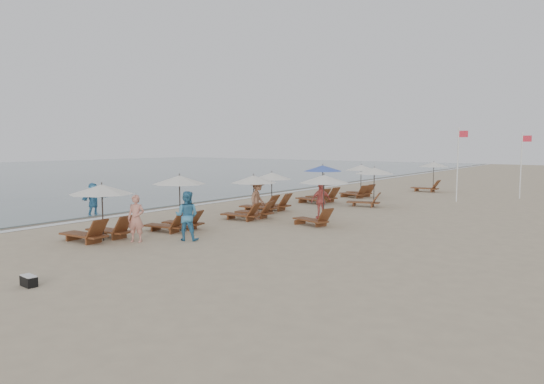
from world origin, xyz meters
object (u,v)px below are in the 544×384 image
Objects in this scene: lounger_station_1 at (176,202)px; inland_station_0 at (319,192)px; lounger_station_3 at (267,194)px; beachgoer_mid_a at (187,216)px; lounger_station_5 at (358,181)px; inland_station_2 at (430,173)px; beachgoer_mid_b at (258,199)px; beachgoer_far_a at (321,201)px; beachgoer_near at (136,218)px; waterline_walker at (93,199)px; lounger_station_0 at (99,212)px; duffel_bag at (29,281)px; lounger_station_2 at (250,197)px; flag_pole_near at (458,161)px; lounger_station_4 at (319,184)px; inland_station_1 at (370,182)px.

lounger_station_1 is 0.96× the size of inland_station_0.
lounger_station_3 is 8.55m from beachgoer_mid_a.
inland_station_2 reaches higher than lounger_station_5.
beachgoer_far_a is (2.34, 1.95, -0.09)m from beachgoer_mid_b.
beachgoer_near is at bearing -83.52° from lounger_station_3.
waterline_walker is at bearing -113.48° from lounger_station_5.
lounger_station_0 reaches higher than duffel_bag.
lounger_station_2 reaches higher than beachgoer_far_a.
inland_station_2 is 1.46× the size of beachgoer_mid_a.
lounger_station_0 is 6.90m from waterline_walker.
beachgoer_mid_a is at bearing -103.79° from flag_pole_near.
flag_pole_near reaches higher than lounger_station_4.
lounger_station_1 is (0.81, 3.15, 0.13)m from lounger_station_0.
inland_station_0 is (3.88, -11.65, 0.38)m from lounger_station_5.
lounger_station_0 is 1.03× the size of inland_station_0.
flag_pole_near reaches higher than lounger_station_3.
waterline_walker is at bearing 147.18° from lounger_station_0.
inland_station_2 is 1.55× the size of beachgoer_near.
beachgoer_mid_b reaches higher than waterline_walker.
lounger_station_5 reaches higher than waterline_walker.
flag_pole_near is at bearing 65.38° from lounger_station_2.
lounger_station_0 is at bearing 128.79° from duffel_bag.
inland_station_0 reaches higher than lounger_station_0.
beachgoer_mid_a is at bearing -80.84° from lounger_station_4.
beachgoer_mid_b is at bearing -106.29° from inland_station_1.
beachgoer_mid_b is 1.11× the size of beachgoer_far_a.
lounger_station_4 is 5.21× the size of duffel_bag.
duffel_bag is (3.02, -7.92, -1.06)m from lounger_station_1.
duffel_bag is (2.41, -5.34, -0.73)m from beachgoer_near.
beachgoer_far_a is (3.62, -0.57, -0.10)m from lounger_station_3.
lounger_station_4 reaches higher than duffel_bag.
duffel_bag is at bearing -80.65° from lounger_station_4.
inland_station_2 is 16.50m from beachgoer_far_a.
beachgoer_near is at bearing -118.94° from waterline_walker.
beachgoer_near reaches higher than waterline_walker.
beachgoer_far_a is at bearing 89.49° from duffel_bag.
lounger_station_2 is at bearing 101.81° from duffel_bag.
lounger_station_4 is at bearing 65.90° from beachgoer_near.
lounger_station_4 reaches higher than beachgoer_mid_a.
lounger_station_1 is 1.50× the size of waterline_walker.
inland_station_1 is at bearing -88.99° from inland_station_2.
lounger_station_5 reaches higher than beachgoer_mid_b.
lounger_station_2 is 0.55× the size of flag_pole_near.
beachgoer_mid_a is 0.40× the size of flag_pole_near.
lounger_station_2 is 1.47× the size of beachgoer_far_a.
lounger_station_5 is at bearing 96.63° from duffel_bag.
inland_station_1 is at bearing -45.29° from waterline_walker.
lounger_station_2 is 6.87m from beachgoer_near.
flag_pole_near is at bearing 38.90° from lounger_station_4.
flag_pole_near is at bearing 79.49° from inland_station_0.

